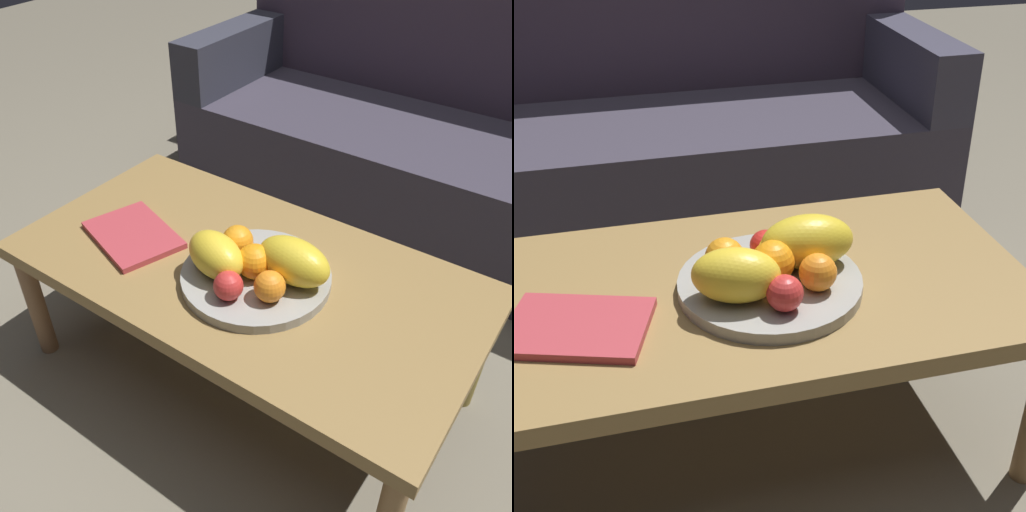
{
  "view_description": "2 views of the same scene",
  "coord_description": "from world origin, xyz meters",
  "views": [
    {
      "loc": [
        0.65,
        -0.87,
        1.27
      ],
      "look_at": [
        0.06,
        -0.03,
        0.47
      ],
      "focal_mm": 39.79,
      "sensor_mm": 36.0,
      "label": 1
    },
    {
      "loc": [
        -0.23,
        -1.14,
        1.16
      ],
      "look_at": [
        0.06,
        -0.03,
        0.47
      ],
      "focal_mm": 49.88,
      "sensor_mm": 36.0,
      "label": 2
    }
  ],
  "objects": [
    {
      "name": "apple_left",
      "position": [
        0.07,
        0.04,
        0.45
      ],
      "size": [
        0.06,
        0.06,
        0.06
      ],
      "primitive_type": "sphere",
      "color": "red",
      "rests_on": "fruit_bowl"
    },
    {
      "name": "couch",
      "position": [
        0.02,
        1.07,
        0.3
      ],
      "size": [
        1.7,
        0.7,
        0.9
      ],
      "color": "#3A3542",
      "rests_on": "ground_plane"
    },
    {
      "name": "melon_smaller_beside",
      "position": [
        -0.02,
        -0.08,
        0.47
      ],
      "size": [
        0.19,
        0.14,
        0.1
      ],
      "primitive_type": "ellipsoid",
      "rotation": [
        0.0,
        0.0,
        -0.28
      ],
      "color": "yellow",
      "rests_on": "fruit_bowl"
    },
    {
      "name": "orange_front",
      "position": [
        -0.02,
        0.01,
        0.46
      ],
      "size": [
        0.08,
        0.08,
        0.08
      ],
      "primitive_type": "sphere",
      "color": "orange",
      "rests_on": "fruit_bowl"
    },
    {
      "name": "coffee_table",
      "position": [
        0.0,
        0.0,
        0.35
      ],
      "size": [
        1.16,
        0.61,
        0.4
      ],
      "color": "olive",
      "rests_on": "ground_plane"
    },
    {
      "name": "orange_right",
      "position": [
        0.13,
        -0.09,
        0.46
      ],
      "size": [
        0.07,
        0.07,
        0.07
      ],
      "primitive_type": "sphere",
      "color": "orange",
      "rests_on": "fruit_bowl"
    },
    {
      "name": "orange_left",
      "position": [
        0.06,
        -0.04,
        0.46
      ],
      "size": [
        0.08,
        0.08,
        0.08
      ],
      "primitive_type": "sphere",
      "color": "orange",
      "rests_on": "fruit_bowl"
    },
    {
      "name": "melon_large_front",
      "position": [
        0.14,
        -0.0,
        0.48
      ],
      "size": [
        0.19,
        0.11,
        0.11
      ],
      "primitive_type": "ellipsoid",
      "rotation": [
        0.0,
        0.0,
        -0.04
      ],
      "color": "yellow",
      "rests_on": "fruit_bowl"
    },
    {
      "name": "ground_plane",
      "position": [
        0.0,
        0.0,
        0.0
      ],
      "size": [
        8.0,
        8.0,
        0.0
      ],
      "primitive_type": "plane",
      "color": "#746D5B"
    },
    {
      "name": "magazine",
      "position": [
        -0.31,
        -0.07,
        0.41
      ],
      "size": [
        0.29,
        0.25,
        0.02
      ],
      "primitive_type": "cube",
      "rotation": [
        0.0,
        0.0,
        -0.32
      ],
      "color": "#B83B43",
      "rests_on": "coffee_table"
    },
    {
      "name": "fruit_bowl",
      "position": [
        0.06,
        -0.03,
        0.41
      ],
      "size": [
        0.36,
        0.36,
        0.03
      ],
      "primitive_type": "cylinder",
      "color": "#9F9E96",
      "rests_on": "coffee_table"
    },
    {
      "name": "apple_front",
      "position": [
        0.06,
        -0.14,
        0.46
      ],
      "size": [
        0.07,
        0.07,
        0.07
      ],
      "primitive_type": "sphere",
      "color": "red",
      "rests_on": "fruit_bowl"
    },
    {
      "name": "banana_bunch",
      "position": [
        0.08,
        0.02,
        0.45
      ],
      "size": [
        0.16,
        0.15,
        0.06
      ],
      "color": "yellow",
      "rests_on": "fruit_bowl"
    }
  ]
}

